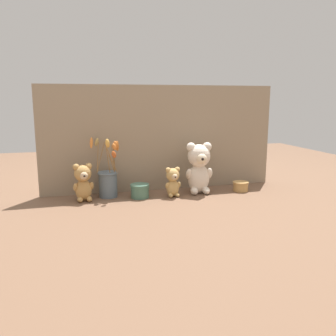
% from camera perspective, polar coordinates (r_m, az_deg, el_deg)
% --- Properties ---
extents(ground_plane, '(4.00, 4.00, 0.00)m').
position_cam_1_polar(ground_plane, '(2.03, 0.15, -4.49)').
color(ground_plane, brown).
extents(backdrop_wall, '(1.42, 0.02, 0.62)m').
position_cam_1_polar(backdrop_wall, '(2.13, -1.05, 4.79)').
color(backdrop_wall, gray).
rests_on(backdrop_wall, ground).
extents(teddy_bear_large, '(0.16, 0.15, 0.30)m').
position_cam_1_polar(teddy_bear_large, '(2.07, 4.99, 0.18)').
color(teddy_bear_large, beige).
rests_on(teddy_bear_large, ground).
extents(teddy_bear_medium, '(0.11, 0.10, 0.21)m').
position_cam_1_polar(teddy_bear_medium, '(1.96, -13.44, -2.12)').
color(teddy_bear_medium, tan).
rests_on(teddy_bear_medium, ground).
extents(teddy_bear_small, '(0.09, 0.09, 0.17)m').
position_cam_1_polar(teddy_bear_small, '(2.00, 0.79, -2.14)').
color(teddy_bear_small, tan).
rests_on(teddy_bear_small, ground).
extents(flower_vase, '(0.16, 0.17, 0.34)m').
position_cam_1_polar(flower_vase, '(2.02, -9.59, -1.95)').
color(flower_vase, slate).
rests_on(flower_vase, ground).
extents(decorative_tin_tall, '(0.09, 0.09, 0.06)m').
position_cam_1_polar(decorative_tin_tall, '(2.17, 11.57, -2.89)').
color(decorative_tin_tall, tan).
rests_on(decorative_tin_tall, ground).
extents(decorative_tin_short, '(0.11, 0.11, 0.08)m').
position_cam_1_polar(decorative_tin_short, '(1.99, -4.52, -3.67)').
color(decorative_tin_short, '#47705B').
rests_on(decorative_tin_short, ground).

